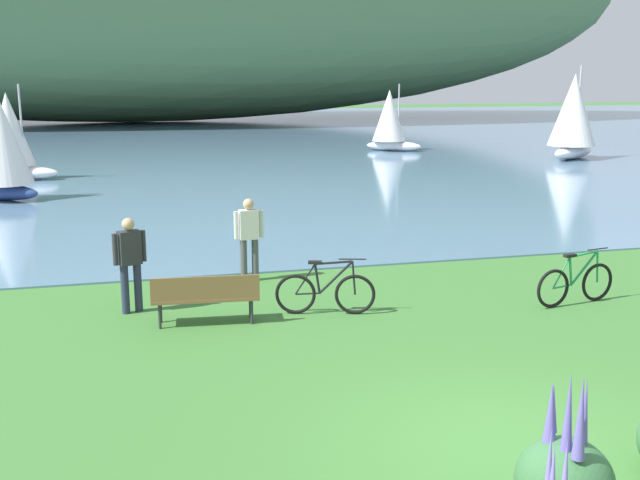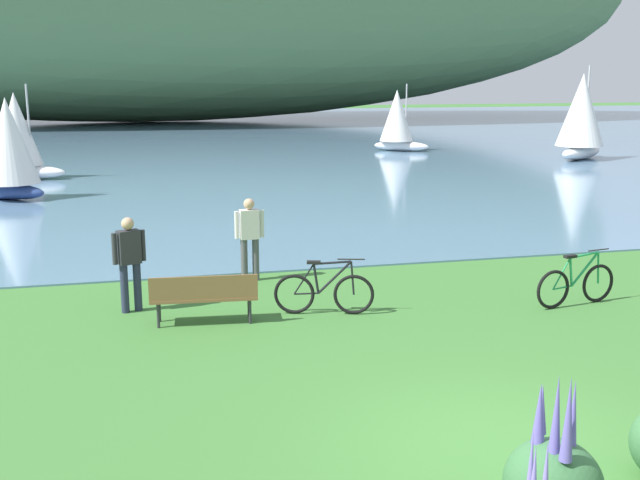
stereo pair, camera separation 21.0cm
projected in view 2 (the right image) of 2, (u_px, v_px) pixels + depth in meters
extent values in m
plane|color=#3D7533|center=(503.00, 450.00, 8.57)|extent=(200.00, 200.00, 0.00)
cube|color=#5B7F9E|center=(190.00, 134.00, 54.50)|extent=(180.00, 80.00, 0.04)
cube|color=brown|center=(204.00, 297.00, 12.88)|extent=(1.84, 0.64, 0.05)
cube|color=brown|center=(204.00, 288.00, 12.63)|extent=(1.80, 0.20, 0.40)
cylinder|color=#2D2D33|center=(159.00, 309.00, 12.98)|extent=(0.05, 0.05, 0.45)
cylinder|color=#2D2D33|center=(249.00, 305.00, 13.21)|extent=(0.05, 0.05, 0.45)
cylinder|color=#2D2D33|center=(158.00, 315.00, 12.66)|extent=(0.05, 0.05, 0.45)
cylinder|color=#2D2D33|center=(250.00, 311.00, 12.88)|extent=(0.05, 0.05, 0.45)
torus|color=black|center=(354.00, 295.00, 13.36)|extent=(0.71, 0.25, 0.72)
torus|color=black|center=(294.00, 294.00, 13.39)|extent=(0.71, 0.25, 0.72)
cylinder|color=black|center=(335.00, 277.00, 13.31)|extent=(0.60, 0.20, 0.61)
cylinder|color=black|center=(332.00, 263.00, 13.25)|extent=(0.64, 0.21, 0.09)
cylinder|color=black|center=(316.00, 279.00, 13.32)|extent=(0.13, 0.08, 0.54)
cylinder|color=black|center=(306.00, 294.00, 13.39)|extent=(0.42, 0.14, 0.05)
cylinder|color=black|center=(304.00, 279.00, 13.33)|extent=(0.36, 0.13, 0.56)
cylinder|color=black|center=(352.00, 278.00, 13.30)|extent=(0.09, 0.06, 0.60)
cube|color=black|center=(314.00, 262.00, 13.26)|extent=(0.26, 0.16, 0.05)
cylinder|color=black|center=(351.00, 259.00, 13.23)|extent=(0.47, 0.15, 0.02)
torus|color=black|center=(598.00, 283.00, 14.10)|extent=(0.72, 0.18, 0.72)
torus|color=black|center=(553.00, 289.00, 13.68)|extent=(0.72, 0.18, 0.72)
cylinder|color=#1E8C4C|center=(585.00, 269.00, 13.90)|extent=(0.60, 0.15, 0.61)
cylinder|color=#1E8C4C|center=(584.00, 255.00, 13.83)|extent=(0.65, 0.15, 0.09)
cylinder|color=#1E8C4C|center=(571.00, 272.00, 13.78)|extent=(0.13, 0.06, 0.54)
cylinder|color=#1E8C4C|center=(562.00, 288.00, 13.77)|extent=(0.43, 0.10, 0.05)
cylinder|color=#1E8C4C|center=(562.00, 274.00, 13.69)|extent=(0.37, 0.09, 0.56)
cylinder|color=#1E8C4C|center=(598.00, 268.00, 14.02)|extent=(0.09, 0.05, 0.60)
cube|color=black|center=(570.00, 256.00, 13.70)|extent=(0.25, 0.14, 0.05)
cylinder|color=black|center=(599.00, 250.00, 13.94)|extent=(0.48, 0.11, 0.02)
cylinder|color=#4C4C51|center=(244.00, 260.00, 15.53)|extent=(0.14, 0.14, 0.88)
cylinder|color=#4C4C51|center=(256.00, 259.00, 15.59)|extent=(0.14, 0.14, 0.88)
cube|color=silver|center=(249.00, 224.00, 15.41)|extent=(0.39, 0.24, 0.60)
sphere|color=tan|center=(249.00, 204.00, 15.32)|extent=(0.22, 0.22, 0.22)
cylinder|color=silver|center=(237.00, 225.00, 15.34)|extent=(0.09, 0.09, 0.56)
cylinder|color=silver|center=(262.00, 224.00, 15.48)|extent=(0.09, 0.09, 0.56)
cylinder|color=#282D47|center=(125.00, 289.00, 13.45)|extent=(0.14, 0.14, 0.88)
cylinder|color=#282D47|center=(138.00, 287.00, 13.58)|extent=(0.14, 0.14, 0.88)
cube|color=#2D2D33|center=(129.00, 247.00, 13.36)|extent=(0.43, 0.34, 0.60)
sphere|color=tan|center=(128.00, 224.00, 13.27)|extent=(0.22, 0.22, 0.22)
cylinder|color=#2D2D33|center=(114.00, 249.00, 13.21)|extent=(0.09, 0.09, 0.56)
cylinder|color=#2D2D33|center=(143.00, 245.00, 13.50)|extent=(0.09, 0.09, 0.56)
cylinder|color=#386B3D|center=(540.00, 439.00, 7.28)|extent=(0.02, 0.02, 0.12)
cone|color=#6B5BB7|center=(542.00, 409.00, 7.22)|extent=(0.12, 0.12, 0.50)
cylinder|color=#386B3D|center=(553.00, 459.00, 6.89)|extent=(0.02, 0.02, 0.12)
cone|color=#6B5BB7|center=(557.00, 414.00, 6.80)|extent=(0.11, 0.11, 0.76)
cylinder|color=#386B3D|center=(570.00, 452.00, 7.02)|extent=(0.02, 0.02, 0.12)
cone|color=#6B5BB7|center=(573.00, 413.00, 6.94)|extent=(0.10, 0.10, 0.65)
cylinder|color=#386B3D|center=(565.00, 467.00, 6.76)|extent=(0.02, 0.02, 0.12)
cone|color=#6B5BB7|center=(568.00, 419.00, 6.66)|extent=(0.12, 0.12, 0.79)
cylinder|color=#386B3D|center=(537.00, 449.00, 7.07)|extent=(0.02, 0.02, 0.12)
cone|color=#6B5BB7|center=(539.00, 413.00, 7.00)|extent=(0.13, 0.13, 0.60)
ellipsoid|color=white|center=(581.00, 152.00, 38.09)|extent=(3.82, 3.20, 0.69)
cylinder|color=#B2B2B2|center=(587.00, 105.00, 37.83)|extent=(0.10, 0.10, 3.92)
cone|color=white|center=(582.00, 110.00, 37.37)|extent=(3.25, 3.25, 3.53)
ellipsoid|color=navy|center=(6.00, 191.00, 25.71)|extent=(3.10, 2.55, 0.55)
cone|color=white|center=(8.00, 141.00, 25.24)|extent=(2.62, 2.62, 2.85)
ellipsoid|color=white|center=(401.00, 146.00, 42.23)|extent=(3.04, 2.53, 0.55)
cylinder|color=#B2B2B2|center=(406.00, 113.00, 41.75)|extent=(0.08, 0.08, 3.12)
cone|color=white|center=(397.00, 115.00, 41.98)|extent=(2.58, 2.58, 2.81)
ellipsoid|color=white|center=(27.00, 172.00, 30.70)|extent=(3.34, 1.92, 0.56)
cylinder|color=#B2B2B2|center=(29.00, 125.00, 30.27)|extent=(0.08, 0.08, 3.22)
cone|color=white|center=(16.00, 129.00, 30.36)|extent=(2.44, 2.44, 2.90)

